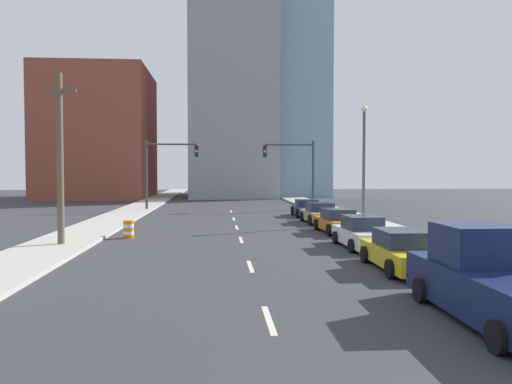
{
  "coord_description": "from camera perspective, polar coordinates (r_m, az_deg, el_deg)",
  "views": [
    {
      "loc": [
        -1.23,
        -3.07,
        3.58
      ],
      "look_at": [
        1.43,
        31.36,
        2.2
      ],
      "focal_mm": 35.0,
      "sensor_mm": 36.0,
      "label": 1
    }
  ],
  "objects": [
    {
      "name": "sidewalk_left",
      "position": [
        52.26,
        -12.85,
        -1.6
      ],
      "size": [
        3.32,
        97.02,
        0.17
      ],
      "color": "#ADA89E",
      "rests_on": "ground"
    },
    {
      "name": "sidewalk_right",
      "position": [
        52.68,
        6.66,
        -1.53
      ],
      "size": [
        3.32,
        97.02,
        0.17
      ],
      "color": "#ADA89E",
      "rests_on": "ground"
    },
    {
      "name": "lane_stripe_at_9m",
      "position": [
        12.47,
        1.48,
        -14.37
      ],
      "size": [
        0.16,
        2.4,
        0.01
      ],
      "primitive_type": "cube",
      "color": "beige",
      "rests_on": "ground"
    },
    {
      "name": "lane_stripe_at_16m",
      "position": [
        19.13,
        -0.66,
        -8.48
      ],
      "size": [
        0.16,
        2.4,
        0.01
      ],
      "primitive_type": "cube",
      "color": "beige",
      "rests_on": "ground"
    },
    {
      "name": "lane_stripe_at_23m",
      "position": [
        26.44,
        -1.72,
        -5.48
      ],
      "size": [
        0.16,
        2.4,
        0.01
      ],
      "primitive_type": "cube",
      "color": "beige",
      "rests_on": "ground"
    },
    {
      "name": "lane_stripe_at_29m",
      "position": [
        32.3,
        -2.22,
        -4.07
      ],
      "size": [
        0.16,
        2.4,
        0.01
      ],
      "primitive_type": "cube",
      "color": "beige",
      "rests_on": "ground"
    },
    {
      "name": "lane_stripe_at_35m",
      "position": [
        38.19,
        -2.56,
        -3.09
      ],
      "size": [
        0.16,
        2.4,
        0.01
      ],
      "primitive_type": "cube",
      "color": "beige",
      "rests_on": "ground"
    },
    {
      "name": "lane_stripe_at_42m",
      "position": [
        45.39,
        -2.86,
        -2.23
      ],
      "size": [
        0.16,
        2.4,
        0.01
      ],
      "primitive_type": "cube",
      "color": "beige",
      "rests_on": "ground"
    },
    {
      "name": "building_brick_left",
      "position": [
        72.83,
        -17.5,
        6.24
      ],
      "size": [
        14.0,
        16.0,
        17.46
      ],
      "color": "brown",
      "rests_on": "ground"
    },
    {
      "name": "building_office_center",
      "position": [
        75.65,
        -2.76,
        10.83
      ],
      "size": [
        12.0,
        20.0,
        29.65
      ],
      "color": "gray",
      "rests_on": "ground"
    },
    {
      "name": "building_glass_right",
      "position": [
        80.63,
        2.59,
        12.44
      ],
      "size": [
        13.0,
        20.0,
        35.6
      ],
      "color": "#7A9EB7",
      "rests_on": "ground"
    },
    {
      "name": "traffic_signal_left",
      "position": [
        47.01,
        -10.77,
        3.1
      ],
      "size": [
        4.9,
        0.35,
        6.56
      ],
      "color": "#38383D",
      "rests_on": "ground"
    },
    {
      "name": "traffic_signal_right",
      "position": [
        47.35,
        4.93,
        3.13
      ],
      "size": [
        4.9,
        0.35,
        6.56
      ],
      "color": "#38383D",
      "rests_on": "ground"
    },
    {
      "name": "utility_pole_left_mid",
      "position": [
        25.32,
        -21.5,
        3.61
      ],
      "size": [
        1.6,
        0.32,
        8.23
      ],
      "color": "brown",
      "rests_on": "ground"
    },
    {
      "name": "traffic_barrel",
      "position": [
        27.98,
        -14.35,
        -4.15
      ],
      "size": [
        0.56,
        0.56,
        0.95
      ],
      "color": "orange",
      "rests_on": "ground"
    },
    {
      "name": "street_lamp",
      "position": [
        34.9,
        12.23,
        4.11
      ],
      "size": [
        0.44,
        0.44,
        8.11
      ],
      "color": "#4C4C51",
      "rests_on": "ground"
    },
    {
      "name": "pickup_truck_navy",
      "position": [
        13.41,
        25.4,
        -9.43
      ],
      "size": [
        2.42,
        6.31,
        2.25
      ],
      "rotation": [
        0.0,
        0.0,
        -0.02
      ],
      "color": "#141E47",
      "rests_on": "ground"
    },
    {
      "name": "sedan_yellow",
      "position": [
        19.12,
        16.21,
        -6.55
      ],
      "size": [
        2.04,
        4.79,
        1.47
      ],
      "rotation": [
        0.0,
        0.0,
        -0.01
      ],
      "color": "gold",
      "rests_on": "ground"
    },
    {
      "name": "sedan_white",
      "position": [
        24.15,
        12.02,
        -4.64
      ],
      "size": [
        2.09,
        4.54,
        1.52
      ],
      "rotation": [
        0.0,
        0.0,
        0.02
      ],
      "color": "silver",
      "rests_on": "ground"
    },
    {
      "name": "sedan_orange",
      "position": [
        29.81,
        9.33,
        -3.37
      ],
      "size": [
        2.23,
        4.83,
        1.42
      ],
      "rotation": [
        0.0,
        0.0,
        0.04
      ],
      "color": "orange",
      "rests_on": "ground"
    },
    {
      "name": "sedan_tan",
      "position": [
        35.35,
        7.29,
        -2.46
      ],
      "size": [
        2.27,
        4.56,
        1.44
      ],
      "rotation": [
        0.0,
        0.0,
        0.03
      ],
      "color": "tan",
      "rests_on": "ground"
    },
    {
      "name": "sedan_blue",
      "position": [
        40.62,
        5.82,
        -1.89
      ],
      "size": [
        2.17,
        4.36,
        1.35
      ],
      "rotation": [
        0.0,
        0.0,
        -0.01
      ],
      "color": "navy",
      "rests_on": "ground"
    }
  ]
}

